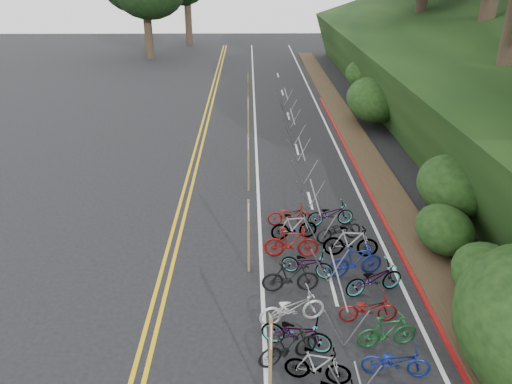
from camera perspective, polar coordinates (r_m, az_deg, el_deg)
road_markings at (r=20.29m, az=-0.75°, el=-0.91°), size 7.47×80.00×0.01m
red_curb at (r=22.58m, az=12.21°, el=1.42°), size 0.25×28.00×0.10m
embankment at (r=30.51m, az=23.48°, el=11.10°), size 14.30×48.14×9.11m
bike_racks_rest at (r=22.74m, az=5.20°, el=4.28°), size 1.14×23.00×1.17m
signpost_near at (r=10.80m, az=1.65°, el=-18.69°), size 0.08×0.40×2.52m
signposts_rest at (r=23.37m, az=-0.88°, el=6.46°), size 0.08×18.40×2.50m
bike_front at (r=12.55m, az=3.73°, el=-17.18°), size 1.04×1.65×0.96m
bike_valet at (r=13.95m, az=9.31°, el=-12.47°), size 3.64×12.62×1.08m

